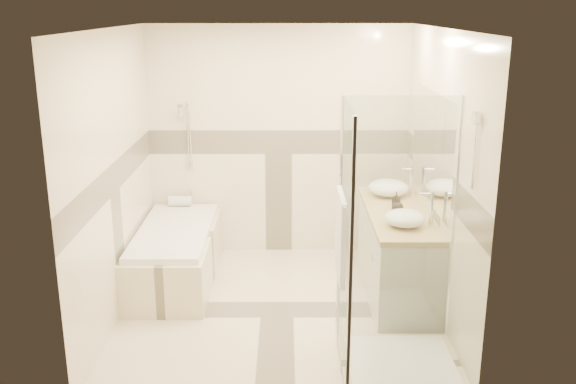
{
  "coord_description": "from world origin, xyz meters",
  "views": [
    {
      "loc": [
        0.08,
        -5.33,
        2.68
      ],
      "look_at": [
        0.1,
        0.25,
        1.05
      ],
      "focal_mm": 40.0,
      "sensor_mm": 36.0,
      "label": 1
    }
  ],
  "objects_px": {
    "vessel_sink_near": "(388,188)",
    "vessel_sink_far": "(405,218)",
    "amenity_bottle_b": "(398,205)",
    "shower_enclosure": "(386,307)",
    "amenity_bottle_a": "(396,201)",
    "bathtub": "(175,252)",
    "vanity": "(397,254)"
  },
  "relations": [
    {
      "from": "amenity_bottle_b",
      "to": "vessel_sink_far",
      "type": "bearing_deg",
      "value": -90.0
    },
    {
      "from": "shower_enclosure",
      "to": "amenity_bottle_b",
      "type": "relative_size",
      "value": 14.59
    },
    {
      "from": "amenity_bottle_a",
      "to": "amenity_bottle_b",
      "type": "xyz_separation_m",
      "value": [
        0.0,
        -0.08,
        -0.02
      ]
    },
    {
      "from": "bathtub",
      "to": "shower_enclosure",
      "type": "distance_m",
      "value": 2.47
    },
    {
      "from": "vessel_sink_near",
      "to": "vessel_sink_far",
      "type": "distance_m",
      "value": 0.92
    },
    {
      "from": "shower_enclosure",
      "to": "vessel_sink_far",
      "type": "distance_m",
      "value": 0.99
    },
    {
      "from": "vessel_sink_far",
      "to": "amenity_bottle_a",
      "type": "height_order",
      "value": "amenity_bottle_a"
    },
    {
      "from": "vessel_sink_far",
      "to": "amenity_bottle_a",
      "type": "relative_size",
      "value": 2.07
    },
    {
      "from": "bathtub",
      "to": "amenity_bottle_a",
      "type": "height_order",
      "value": "amenity_bottle_a"
    },
    {
      "from": "amenity_bottle_b",
      "to": "amenity_bottle_a",
      "type": "bearing_deg",
      "value": 90.0
    },
    {
      "from": "bathtub",
      "to": "shower_enclosure",
      "type": "height_order",
      "value": "shower_enclosure"
    },
    {
      "from": "amenity_bottle_b",
      "to": "vanity",
      "type": "bearing_deg",
      "value": 58.13
    },
    {
      "from": "vanity",
      "to": "vessel_sink_far",
      "type": "bearing_deg",
      "value": -92.79
    },
    {
      "from": "bathtub",
      "to": "amenity_bottle_b",
      "type": "height_order",
      "value": "amenity_bottle_b"
    },
    {
      "from": "vessel_sink_near",
      "to": "vessel_sink_far",
      "type": "bearing_deg",
      "value": -90.0
    },
    {
      "from": "vanity",
      "to": "vessel_sink_near",
      "type": "bearing_deg",
      "value": 92.23
    },
    {
      "from": "amenity_bottle_a",
      "to": "vanity",
      "type": "bearing_deg",
      "value": -68.12
    },
    {
      "from": "bathtub",
      "to": "vessel_sink_near",
      "type": "distance_m",
      "value": 2.23
    },
    {
      "from": "vanity",
      "to": "amenity_bottle_a",
      "type": "xyz_separation_m",
      "value": [
        -0.02,
        0.05,
        0.51
      ]
    },
    {
      "from": "shower_enclosure",
      "to": "amenity_bottle_a",
      "type": "relative_size",
      "value": 11.97
    },
    {
      "from": "vessel_sink_near",
      "to": "vessel_sink_far",
      "type": "xyz_separation_m",
      "value": [
        0.0,
        -0.92,
        -0.01
      ]
    },
    {
      "from": "vessel_sink_far",
      "to": "vessel_sink_near",
      "type": "bearing_deg",
      "value": 90.0
    },
    {
      "from": "bathtub",
      "to": "amenity_bottle_b",
      "type": "xyz_separation_m",
      "value": [
        2.13,
        -0.38,
        0.61
      ]
    },
    {
      "from": "bathtub",
      "to": "vessel_sink_near",
      "type": "xyz_separation_m",
      "value": [
        2.13,
        0.16,
        0.62
      ]
    },
    {
      "from": "amenity_bottle_a",
      "to": "amenity_bottle_b",
      "type": "distance_m",
      "value": 0.08
    },
    {
      "from": "vanity",
      "to": "vessel_sink_near",
      "type": "xyz_separation_m",
      "value": [
        -0.02,
        0.51,
        0.5
      ]
    },
    {
      "from": "vessel_sink_far",
      "to": "amenity_bottle_b",
      "type": "xyz_separation_m",
      "value": [
        0.0,
        0.38,
        -0.0
      ]
    },
    {
      "from": "shower_enclosure",
      "to": "amenity_bottle_b",
      "type": "bearing_deg",
      "value": 77.58
    },
    {
      "from": "vessel_sink_near",
      "to": "vanity",
      "type": "bearing_deg",
      "value": -87.77
    },
    {
      "from": "bathtub",
      "to": "vessel_sink_far",
      "type": "height_order",
      "value": "vessel_sink_far"
    },
    {
      "from": "shower_enclosure",
      "to": "vessel_sink_far",
      "type": "height_order",
      "value": "shower_enclosure"
    },
    {
      "from": "vanity",
      "to": "amenity_bottle_a",
      "type": "bearing_deg",
      "value": 111.88
    }
  ]
}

